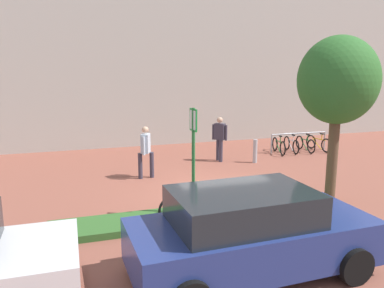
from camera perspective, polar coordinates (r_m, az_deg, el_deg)
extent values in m
plane|color=brown|center=(11.46, 3.04, -7.04)|extent=(60.00, 60.00, 0.00)
cube|color=#B2ADA3|center=(18.52, -5.84, 15.56)|extent=(28.00, 1.20, 10.00)
cube|color=#336028|center=(9.53, 1.23, -10.39)|extent=(7.00, 1.10, 0.16)
cylinder|color=brown|center=(11.10, 19.92, -1.81)|extent=(0.28, 0.28, 2.43)
ellipsoid|color=#2D6628|center=(10.85, 20.65, 8.78)|extent=(2.08, 2.08, 2.28)
cylinder|color=#2D7238|center=(9.09, 0.20, -3.10)|extent=(0.08, 0.08, 2.68)
cube|color=#198C33|center=(8.89, 0.21, 3.55)|extent=(0.07, 0.36, 0.52)
cube|color=white|center=(8.89, 0.21, 3.55)|extent=(0.07, 0.30, 0.44)
torus|color=black|center=(9.20, -3.12, -9.54)|extent=(0.65, 0.22, 0.66)
torus|color=black|center=(9.71, 2.20, -8.41)|extent=(0.65, 0.22, 0.66)
cylinder|color=gold|center=(9.37, -0.39, -7.71)|extent=(0.82, 0.24, 0.04)
cylinder|color=gold|center=(9.51, 0.13, -9.05)|extent=(0.60, 0.18, 0.44)
cylinder|color=gold|center=(9.24, -1.36, -7.20)|extent=(0.04, 0.04, 0.28)
cube|color=black|center=(9.19, -1.37, -6.26)|extent=(0.21, 0.13, 0.05)
cylinder|color=gold|center=(9.49, 1.61, -5.82)|extent=(0.14, 0.42, 0.04)
cylinder|color=#99999E|center=(16.65, 11.60, -0.03)|extent=(0.06, 0.06, 0.80)
cylinder|color=#99999E|center=(18.03, 18.87, 0.45)|extent=(0.06, 0.06, 0.80)
cylinder|color=#99999E|center=(17.24, 15.45, 1.52)|extent=(2.60, 0.09, 0.06)
torus|color=black|center=(16.37, 13.18, -0.64)|extent=(0.16, 0.61, 0.61)
torus|color=black|center=(17.23, 12.08, 0.00)|extent=(0.16, 0.61, 0.61)
cylinder|color=#1E7233|center=(16.76, 12.64, 0.36)|extent=(0.17, 0.76, 0.03)
cylinder|color=#1E7233|center=(16.89, 12.50, -0.35)|extent=(0.13, 0.55, 0.40)
cylinder|color=#1E7233|center=(16.58, 12.86, 0.63)|extent=(0.03, 0.03, 0.26)
cube|color=black|center=(16.56, 12.88, 1.13)|extent=(0.10, 0.19, 0.05)
cylinder|color=#1E7233|center=(17.05, 12.27, 1.38)|extent=(0.39, 0.10, 0.04)
torus|color=black|center=(16.78, 15.01, -0.44)|extent=(0.14, 0.61, 0.61)
torus|color=black|center=(17.62, 13.74, 0.17)|extent=(0.14, 0.61, 0.61)
cylinder|color=silver|center=(17.16, 14.39, 0.53)|extent=(0.14, 0.77, 0.03)
cylinder|color=silver|center=(17.28, 14.23, -0.17)|extent=(0.11, 0.56, 0.40)
cylinder|color=silver|center=(16.99, 14.64, 0.79)|extent=(0.03, 0.03, 0.26)
cube|color=black|center=(16.96, 14.66, 1.28)|extent=(0.10, 0.19, 0.05)
cylinder|color=silver|center=(17.44, 13.96, 1.52)|extent=(0.39, 0.09, 0.04)
torus|color=black|center=(17.10, 17.10, -0.34)|extent=(0.08, 0.61, 0.61)
torus|color=black|center=(17.88, 15.51, 0.24)|extent=(0.08, 0.61, 0.61)
cylinder|color=#1E7233|center=(17.45, 16.32, 0.61)|extent=(0.07, 0.77, 0.03)
cylinder|color=#1E7233|center=(17.57, 16.13, -0.08)|extent=(0.06, 0.56, 0.40)
cylinder|color=#1E7233|center=(17.29, 16.63, 0.87)|extent=(0.03, 0.03, 0.26)
cube|color=black|center=(17.27, 16.66, 1.35)|extent=(0.08, 0.19, 0.05)
cylinder|color=#1E7233|center=(17.71, 15.77, 1.58)|extent=(0.39, 0.05, 0.04)
torus|color=black|center=(17.50, 19.13, -0.21)|extent=(0.14, 0.61, 0.61)
torus|color=black|center=(18.17, 17.07, 0.32)|extent=(0.14, 0.61, 0.61)
cylinder|color=gold|center=(17.79, 18.12, 0.70)|extent=(0.13, 0.77, 0.03)
cylinder|color=gold|center=(17.90, 17.87, 0.02)|extent=(0.11, 0.56, 0.40)
cylinder|color=gold|center=(17.65, 18.52, 0.96)|extent=(0.03, 0.03, 0.26)
cube|color=black|center=(17.63, 18.55, 1.43)|extent=(0.10, 0.19, 0.05)
cylinder|color=gold|center=(18.01, 17.39, 1.64)|extent=(0.39, 0.09, 0.04)
cylinder|color=#ADADB2|center=(14.94, 9.25, -1.04)|extent=(0.16, 0.16, 0.90)
cylinder|color=#383342|center=(12.87, -5.93, -3.07)|extent=(0.14, 0.14, 0.85)
cylinder|color=#383342|center=(12.77, -7.60, -3.21)|extent=(0.14, 0.14, 0.85)
cube|color=silver|center=(12.66, -6.84, 0.08)|extent=(0.38, 0.46, 0.62)
cylinder|color=silver|center=(12.91, -6.57, 0.17)|extent=(0.09, 0.09, 0.59)
cylinder|color=silver|center=(12.42, -7.11, -0.29)|extent=(0.09, 0.09, 0.59)
sphere|color=tan|center=(12.58, -6.88, 2.10)|extent=(0.22, 0.22, 0.22)
cylinder|color=#383342|center=(15.16, 3.83, -0.83)|extent=(0.14, 0.14, 0.85)
cylinder|color=#383342|center=(14.95, 4.26, -1.01)|extent=(0.14, 0.14, 0.85)
cube|color=#383342|center=(14.92, 4.08, 1.84)|extent=(0.46, 0.45, 0.62)
cylinder|color=#383342|center=(15.01, 3.15, 1.79)|extent=(0.09, 0.09, 0.59)
cylinder|color=#383342|center=(14.84, 5.02, 1.65)|extent=(0.09, 0.09, 0.59)
sphere|color=tan|center=(14.85, 4.11, 3.55)|extent=(0.22, 0.22, 0.22)
cylinder|color=black|center=(7.54, -21.72, -15.36)|extent=(0.64, 0.22, 0.64)
cube|color=navy|center=(7.09, 8.83, -13.88)|extent=(4.35, 1.92, 0.76)
cube|color=#1E2328|center=(6.75, 7.49, -9.10)|extent=(2.45, 1.65, 0.56)
cylinder|color=black|center=(8.62, 14.64, -11.48)|extent=(0.65, 0.24, 0.64)
cylinder|color=black|center=(7.35, 22.81, -16.17)|extent=(0.65, 0.24, 0.64)
cylinder|color=black|center=(7.48, -4.93, -14.75)|extent=(0.65, 0.24, 0.64)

